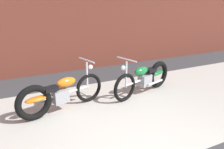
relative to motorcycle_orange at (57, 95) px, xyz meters
The scene contains 3 objects.
sidewalk_slab 1.04m from the motorcycle_orange, 32.50° to the right, with size 36.00×3.50×0.01m, color #B2ADA3.
motorcycle_orange is the anchor object (origin of this frame).
motorcycle_green 2.31m from the motorcycle_orange, ahead, with size 1.95×0.82×1.03m.
Camera 1 is at (-1.56, -2.01, 2.26)m, focal length 35.13 mm.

